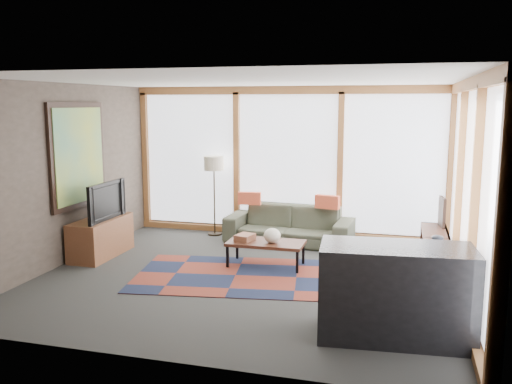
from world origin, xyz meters
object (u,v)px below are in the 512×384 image
(coffee_table, at_px, (266,254))
(bookshelf, at_px, (436,256))
(sofa, at_px, (289,225))
(floor_lamp, at_px, (214,196))
(bar_counter, at_px, (396,293))
(television, at_px, (101,201))
(tv_console, at_px, (101,237))

(coffee_table, height_order, bookshelf, bookshelf)
(sofa, bearing_deg, floor_lamp, 176.02)
(floor_lamp, xyz_separation_m, bar_counter, (3.17, -3.57, -0.23))
(coffee_table, xyz_separation_m, television, (-2.51, -0.19, 0.69))
(tv_console, bearing_deg, sofa, 30.60)
(floor_lamp, xyz_separation_m, bookshelf, (3.67, -1.29, -0.45))
(sofa, xyz_separation_m, tv_console, (-2.61, -1.54, -0.02))
(coffee_table, height_order, television, television)
(sofa, distance_m, coffee_table, 1.40)
(sofa, height_order, coffee_table, sofa)
(sofa, relative_size, bookshelf, 1.05)
(floor_lamp, distance_m, television, 2.12)
(coffee_table, relative_size, tv_console, 0.93)
(tv_console, relative_size, television, 1.17)
(floor_lamp, xyz_separation_m, television, (-1.16, -1.77, 0.17))
(television, relative_size, bar_counter, 0.67)
(bookshelf, distance_m, television, 4.90)
(bookshelf, bearing_deg, television, -174.33)
(floor_lamp, distance_m, bookshelf, 3.91)
(floor_lamp, height_order, television, floor_lamp)
(coffee_table, bearing_deg, tv_console, -176.65)
(sofa, distance_m, bar_counter, 3.82)
(bookshelf, bearing_deg, floor_lamp, 160.67)
(sofa, xyz_separation_m, bar_counter, (1.78, -3.38, 0.16))
(bar_counter, bearing_deg, television, 152.52)
(tv_console, distance_m, television, 0.58)
(bar_counter, bearing_deg, bookshelf, 72.74)
(floor_lamp, height_order, tv_console, floor_lamp)
(tv_console, height_order, television, television)
(sofa, xyz_separation_m, bookshelf, (2.28, -1.10, -0.06))
(bookshelf, relative_size, television, 2.02)
(sofa, xyz_separation_m, coffee_table, (-0.04, -1.39, -0.13))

